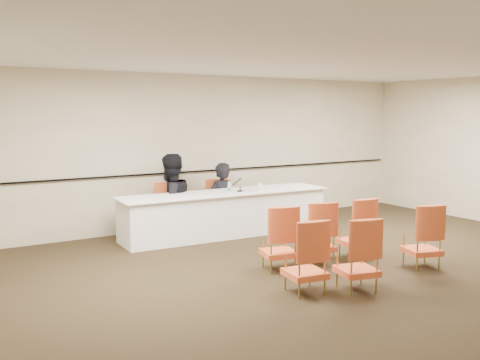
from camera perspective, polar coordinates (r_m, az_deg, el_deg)
name	(u,v)px	position (r m, az deg, el deg)	size (l,w,h in m)	color
floor	(342,273)	(7.81, 10.78, -9.69)	(10.00, 10.00, 0.00)	black
ceiling	(347,57)	(7.53, 11.32, 12.76)	(10.00, 10.00, 0.00)	silver
wall_back	(207,151)	(10.79, -3.58, 3.14)	(10.00, 0.04, 3.00)	beige
wall_rail	(208,171)	(10.79, -3.46, 1.01)	(9.80, 0.04, 0.03)	black
panel_table	(226,214)	(9.91, -1.55, -3.59)	(4.02, 0.92, 0.81)	white
panelist_main	(221,206)	(10.51, -2.04, -2.80)	(0.63, 0.41, 1.72)	black
panelist_main_chair	(221,204)	(10.50, -2.04, -2.59)	(0.50, 0.50, 0.95)	orange
panelist_second	(170,206)	(10.06, -7.44, -2.74)	(0.95, 0.74, 1.95)	black
panelist_second_chair	(170,209)	(10.07, -7.44, -3.06)	(0.50, 0.50, 0.95)	orange
papers	(247,191)	(9.97, 0.80, -1.17)	(0.30, 0.22, 0.00)	silver
microphone	(240,184)	(9.88, 0.02, -0.39)	(0.11, 0.21, 0.30)	black
water_bottle	(229,187)	(9.79, -1.15, -0.71)	(0.06, 0.06, 0.21)	teal
drinking_glass	(229,189)	(9.82, -1.19, -1.02)	(0.06, 0.06, 0.10)	white
coffee_cup	(260,187)	(10.02, 2.15, -0.77)	(0.09, 0.09, 0.13)	white
aud_chair_front_left	(279,238)	(7.72, 4.17, -6.15)	(0.50, 0.50, 0.95)	orange
aud_chair_front_mid	(317,232)	(8.12, 8.26, -5.53)	(0.50, 0.50, 0.95)	orange
aud_chair_front_right	(357,228)	(8.55, 12.33, -4.99)	(0.50, 0.50, 0.95)	orange
aud_chair_back_left	(305,256)	(6.79, 6.95, -8.03)	(0.50, 0.50, 0.95)	orange
aud_chair_back_mid	(357,254)	(7.00, 12.37, -7.67)	(0.50, 0.50, 0.95)	orange
aud_chair_back_right	(422,235)	(8.27, 18.84, -5.62)	(0.50, 0.50, 0.95)	orange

